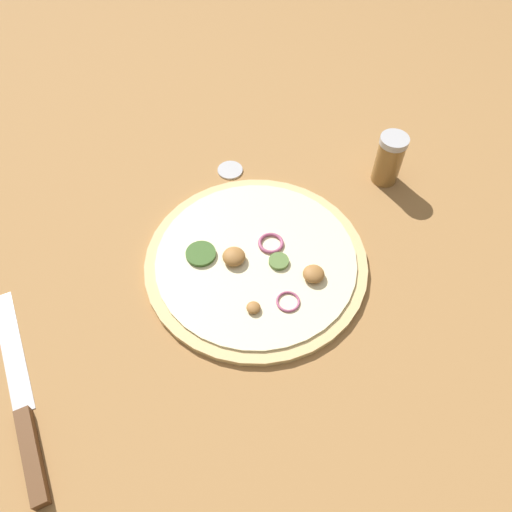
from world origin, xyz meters
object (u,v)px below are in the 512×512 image
knife (26,427)px  loose_cap (230,169)px  spice_jar (389,159)px  pizza (256,261)px

knife → loose_cap: size_ratio=6.62×
knife → spice_jar: size_ratio=3.20×
pizza → loose_cap: bearing=-126.3°
pizza → knife: (0.40, -0.05, -0.00)m
pizza → spice_jar: spice_jar is taller
spice_jar → loose_cap: spice_jar is taller
spice_jar → loose_cap: size_ratio=2.07×
pizza → knife: size_ratio=1.15×
loose_cap → spice_jar: bearing=126.7°
knife → spice_jar: 0.71m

